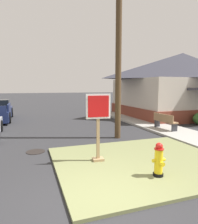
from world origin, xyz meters
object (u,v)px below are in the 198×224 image
at_px(manhole_cover, 36,152).
at_px(utility_pole, 119,22).
at_px(fire_hydrant, 159,160).
at_px(stop_sign, 98,128).
at_px(street_bench, 165,121).

height_order(manhole_cover, utility_pole, utility_pole).
xyz_separation_m(fire_hydrant, stop_sign, (-1.16, 1.62, 0.65)).
bearing_deg(street_bench, stop_sign, -146.29).
distance_m(fire_hydrant, utility_pole, 6.66).
xyz_separation_m(fire_hydrant, street_bench, (3.89, 4.99, 0.07)).
height_order(fire_hydrant, stop_sign, stop_sign).
distance_m(stop_sign, manhole_cover, 2.90).
height_order(fire_hydrant, street_bench, fire_hydrant).
relative_size(stop_sign, manhole_cover, 3.11).
distance_m(manhole_cover, street_bench, 7.13).
height_order(stop_sign, manhole_cover, stop_sign).
distance_m(fire_hydrant, manhole_cover, 4.66).
bearing_deg(utility_pole, stop_sign, -124.60).
distance_m(stop_sign, street_bench, 6.10).
height_order(fire_hydrant, utility_pole, utility_pole).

